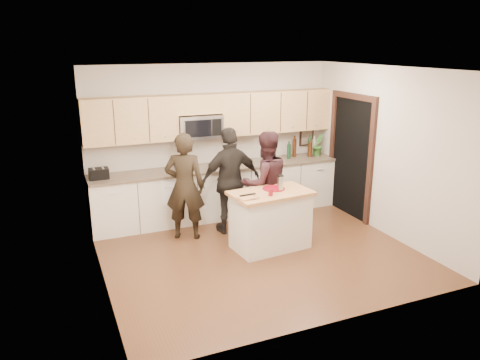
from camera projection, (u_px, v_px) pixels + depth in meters
name	position (u px, v px, depth m)	size (l,w,h in m)	color
floor	(258.00, 252.00, 7.05)	(4.50, 4.50, 0.00)	#502F1B
room_shell	(260.00, 139.00, 6.56)	(4.52, 4.02, 2.71)	#B8AC9D
back_cabinetry	(219.00, 191.00, 8.41)	(4.50, 0.66, 0.94)	silver
upper_cabinetry	(217.00, 114.00, 8.16)	(4.50, 0.33, 0.75)	tan
microwave	(199.00, 126.00, 8.06)	(0.76, 0.41, 0.40)	silver
doorway	(351.00, 152.00, 8.34)	(0.06, 1.25, 2.20)	black
framed_picture	(307.00, 136.00, 9.16)	(0.30, 0.03, 0.38)	black
dish_towel	(169.00, 182.00, 7.80)	(0.34, 0.60, 0.48)	white
island	(270.00, 220.00, 7.10)	(1.26, 0.81, 0.90)	silver
red_plate	(274.00, 189.00, 7.10)	(0.34, 0.34, 0.02)	maroon
box_grater	(280.00, 182.00, 6.98)	(0.08, 0.06, 0.23)	silver
drink_glass	(271.00, 192.00, 6.78)	(0.06, 0.06, 0.10)	maroon
cutting_board	(247.00, 198.00, 6.66)	(0.23, 0.19, 0.02)	#AC7C48
tongs	(248.00, 195.00, 6.74)	(0.25, 0.03, 0.02)	black
knife	(254.00, 198.00, 6.61)	(0.18, 0.02, 0.01)	silver
toaster	(99.00, 174.00, 7.47)	(0.31, 0.21, 0.17)	black
bottle_cluster	(304.00, 147.00, 8.95)	(0.68, 0.22, 0.40)	#10321B
orchid	(318.00, 145.00, 9.01)	(0.23, 0.18, 0.41)	#3D7930
woman_left	(185.00, 186.00, 7.36)	(0.63, 0.41, 1.72)	black
woman_center	(265.00, 184.00, 7.53)	(0.83, 0.65, 1.71)	black
woman_right	(231.00, 181.00, 7.60)	(1.03, 0.43, 1.76)	black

